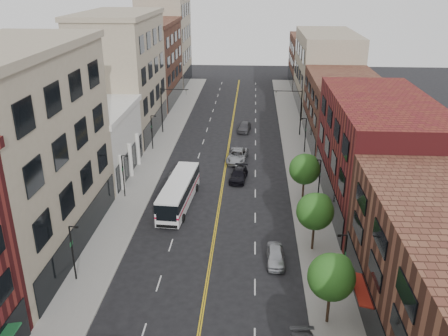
% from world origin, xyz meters
% --- Properties ---
extents(sidewalk_left, '(4.00, 110.00, 0.15)m').
position_xyz_m(sidewalk_left, '(-10.00, 35.00, 0.07)').
color(sidewalk_left, gray).
rests_on(sidewalk_left, ground).
extents(sidewalk_right, '(4.00, 110.00, 0.15)m').
position_xyz_m(sidewalk_right, '(10.00, 35.00, 0.07)').
color(sidewalk_right, gray).
rests_on(sidewalk_right, ground).
extents(bldg_l_tanoffice, '(10.00, 22.00, 18.00)m').
position_xyz_m(bldg_l_tanoffice, '(-17.00, 13.00, 9.00)').
color(bldg_l_tanoffice, gray).
rests_on(bldg_l_tanoffice, ground).
extents(bldg_l_white, '(10.00, 14.00, 8.00)m').
position_xyz_m(bldg_l_white, '(-17.00, 31.00, 4.00)').
color(bldg_l_white, silver).
rests_on(bldg_l_white, ground).
extents(bldg_l_far_a, '(10.00, 20.00, 18.00)m').
position_xyz_m(bldg_l_far_a, '(-17.00, 48.00, 9.00)').
color(bldg_l_far_a, gray).
rests_on(bldg_l_far_a, ground).
extents(bldg_l_far_b, '(10.00, 20.00, 15.00)m').
position_xyz_m(bldg_l_far_b, '(-17.00, 68.00, 7.50)').
color(bldg_l_far_b, brown).
rests_on(bldg_l_far_b, ground).
extents(bldg_l_far_c, '(10.00, 16.00, 20.00)m').
position_xyz_m(bldg_l_far_c, '(-17.00, 86.00, 10.00)').
color(bldg_l_far_c, gray).
rests_on(bldg_l_far_c, ground).
extents(bldg_r_mid, '(10.00, 22.00, 12.00)m').
position_xyz_m(bldg_r_mid, '(17.00, 24.00, 6.00)').
color(bldg_r_mid, maroon).
rests_on(bldg_r_mid, ground).
extents(bldg_r_far_a, '(10.00, 20.00, 10.00)m').
position_xyz_m(bldg_r_far_a, '(17.00, 45.00, 5.00)').
color(bldg_r_far_a, brown).
rests_on(bldg_r_far_a, ground).
extents(bldg_r_far_b, '(10.00, 22.00, 14.00)m').
position_xyz_m(bldg_r_far_b, '(17.00, 66.00, 7.00)').
color(bldg_r_far_b, gray).
rests_on(bldg_r_far_b, ground).
extents(bldg_r_far_c, '(10.00, 18.00, 11.00)m').
position_xyz_m(bldg_r_far_c, '(17.00, 86.00, 5.50)').
color(bldg_r_far_c, brown).
rests_on(bldg_r_far_c, ground).
extents(tree_r_1, '(3.40, 3.40, 5.59)m').
position_xyz_m(tree_r_1, '(9.39, 4.07, 4.13)').
color(tree_r_1, black).
rests_on(tree_r_1, sidewalk_right).
extents(tree_r_2, '(3.40, 3.40, 5.59)m').
position_xyz_m(tree_r_2, '(9.39, 14.07, 4.13)').
color(tree_r_2, black).
rests_on(tree_r_2, sidewalk_right).
extents(tree_r_3, '(3.40, 3.40, 5.59)m').
position_xyz_m(tree_r_3, '(9.39, 24.07, 4.13)').
color(tree_r_3, black).
rests_on(tree_r_3, sidewalk_right).
extents(lamp_l_1, '(0.81, 0.55, 5.05)m').
position_xyz_m(lamp_l_1, '(-10.95, 8.00, 2.97)').
color(lamp_l_1, black).
rests_on(lamp_l_1, sidewalk_left).
extents(lamp_l_2, '(0.81, 0.55, 5.05)m').
position_xyz_m(lamp_l_2, '(-10.95, 24.00, 2.97)').
color(lamp_l_2, black).
rests_on(lamp_l_2, sidewalk_left).
extents(lamp_l_3, '(0.81, 0.55, 5.05)m').
position_xyz_m(lamp_l_3, '(-10.95, 40.00, 2.97)').
color(lamp_l_3, black).
rests_on(lamp_l_3, sidewalk_left).
extents(lamp_r_1, '(0.81, 0.55, 5.05)m').
position_xyz_m(lamp_r_1, '(10.95, 8.00, 2.97)').
color(lamp_r_1, black).
rests_on(lamp_r_1, sidewalk_right).
extents(lamp_r_2, '(0.81, 0.55, 5.05)m').
position_xyz_m(lamp_r_2, '(10.95, 24.00, 2.97)').
color(lamp_r_2, black).
rests_on(lamp_r_2, sidewalk_right).
extents(lamp_r_3, '(0.81, 0.55, 5.05)m').
position_xyz_m(lamp_r_3, '(10.95, 40.00, 2.97)').
color(lamp_r_3, black).
rests_on(lamp_r_3, sidewalk_right).
extents(signal_mast_left, '(4.49, 0.18, 7.20)m').
position_xyz_m(signal_mast_left, '(-10.27, 48.00, 4.65)').
color(signal_mast_left, black).
rests_on(signal_mast_left, sidewalk_left).
extents(signal_mast_right, '(4.49, 0.18, 7.20)m').
position_xyz_m(signal_mast_right, '(10.27, 48.00, 4.65)').
color(signal_mast_right, black).
rests_on(signal_mast_right, sidewalk_right).
extents(city_bus, '(3.35, 11.54, 2.93)m').
position_xyz_m(city_bus, '(-4.45, 22.46, 1.70)').
color(city_bus, white).
rests_on(city_bus, ground).
extents(car_parked_far, '(1.66, 4.06, 1.38)m').
position_xyz_m(car_parked_far, '(5.80, 11.70, 0.69)').
color(car_parked_far, '#A8ABB0').
rests_on(car_parked_far, ground).
extents(car_lane_behind, '(1.75, 4.96, 1.63)m').
position_xyz_m(car_lane_behind, '(-5.50, 28.00, 0.82)').
color(car_lane_behind, '#414146').
rests_on(car_lane_behind, ground).
extents(car_lane_a, '(2.48, 4.90, 1.36)m').
position_xyz_m(car_lane_a, '(1.92, 29.78, 0.68)').
color(car_lane_a, black).
rests_on(car_lane_a, ground).
extents(car_lane_b, '(3.13, 5.80, 1.55)m').
position_xyz_m(car_lane_b, '(1.50, 36.28, 0.77)').
color(car_lane_b, '#95989C').
rests_on(car_lane_b, ground).
extents(car_lane_c, '(2.31, 4.67, 1.53)m').
position_xyz_m(car_lane_c, '(2.18, 49.56, 0.76)').
color(car_lane_c, '#444449').
rests_on(car_lane_c, ground).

